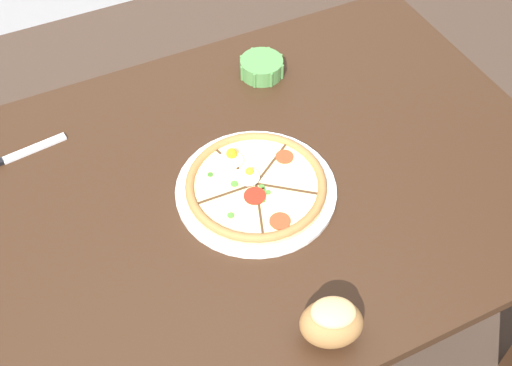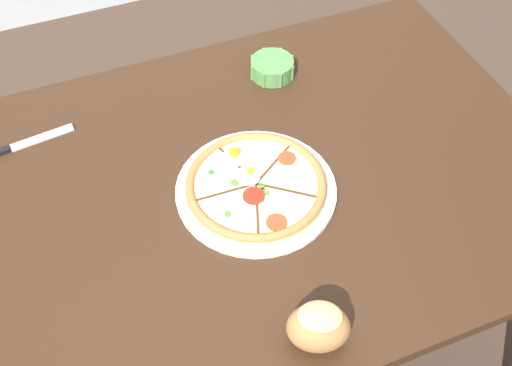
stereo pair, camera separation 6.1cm
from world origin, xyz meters
TOP-DOWN VIEW (x-y plane):
  - ground_plane at (0.00, 0.00)m, footprint 12.00×12.00m
  - dining_table at (0.00, 0.00)m, footprint 1.57×0.98m
  - pizza at (0.08, -0.03)m, footprint 0.35×0.35m
  - ramekin_bowl at (0.26, 0.32)m, footprint 0.12×0.12m
  - bread_piece_mid at (0.05, -0.40)m, footprint 0.14×0.12m
  - knife_main at (-0.38, 0.30)m, footprint 0.26×0.05m

SIDE VIEW (x-z plane):
  - ground_plane at x=0.00m, z-range 0.00..0.00m
  - dining_table at x=0.00m, z-range 0.29..1.03m
  - knife_main at x=-0.38m, z-range 0.74..0.75m
  - pizza at x=0.08m, z-range 0.73..0.78m
  - ramekin_bowl at x=0.26m, z-range 0.74..0.78m
  - bread_piece_mid at x=0.05m, z-range 0.74..0.84m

